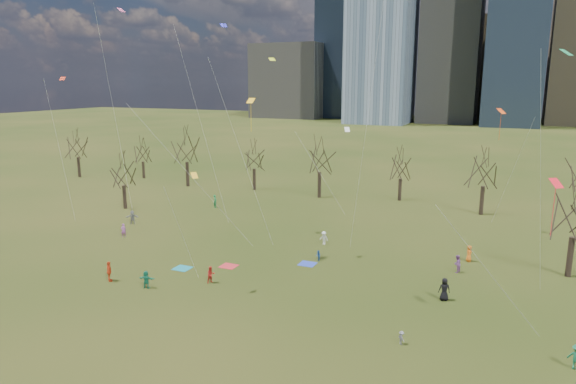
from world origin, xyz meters
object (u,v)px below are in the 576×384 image
at_px(person_4, 109,271).
at_px(blanket_teal, 182,268).
at_px(blanket_navy, 307,264).
at_px(person_2, 211,275).
at_px(blanket_crimson, 229,266).

bearing_deg(person_4, blanket_teal, -80.87).
height_order(blanket_navy, person_4, person_4).
bearing_deg(blanket_navy, person_2, -127.41).
relative_size(blanket_navy, blanket_crimson, 1.00).
xyz_separation_m(blanket_teal, blanket_navy, (10.73, 6.09, 0.00)).
height_order(blanket_teal, blanket_navy, same).
height_order(blanket_crimson, person_4, person_4).
relative_size(blanket_teal, person_2, 1.03).
xyz_separation_m(blanket_teal, blanket_crimson, (3.84, 2.36, 0.00)).
height_order(person_2, person_4, person_4).
xyz_separation_m(blanket_navy, person_4, (-14.86, -11.49, 0.93)).
relative_size(blanket_navy, person_4, 0.85).
bearing_deg(person_2, blanket_navy, -6.71).
height_order(blanket_navy, person_2, person_2).
relative_size(blanket_navy, person_2, 1.03).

